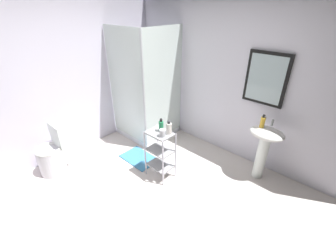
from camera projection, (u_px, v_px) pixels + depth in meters
ground_plane at (143, 203)px, 2.94m from camera, size 4.20×4.20×0.02m
wall_back at (228, 79)px, 3.51m from camera, size 4.20×0.14×2.50m
wall_left at (58, 81)px, 3.43m from camera, size 0.10×4.20×2.50m
shower_stall at (147, 114)px, 4.23m from camera, size 0.92×0.92×2.00m
pedestal_sink at (265, 143)px, 3.12m from camera, size 0.46×0.37×0.81m
sink_faucet at (272, 123)px, 3.06m from camera, size 0.03×0.03×0.10m
toilet at (54, 153)px, 3.37m from camera, size 0.37×0.49×0.76m
storage_cart at (160, 151)px, 3.21m from camera, size 0.38×0.28×0.74m
hand_soap_bottle at (263, 122)px, 3.02m from camera, size 0.06×0.06×0.18m
body_wash_bottle_green at (161, 126)px, 3.06m from camera, size 0.06×0.06×0.19m
lotion_bottle_white at (169, 128)px, 3.00m from camera, size 0.08×0.08×0.19m
rinse_cup at (162, 133)px, 2.96m from camera, size 0.08×0.08×0.10m
bath_mat at (139, 158)px, 3.77m from camera, size 0.60×0.40×0.02m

